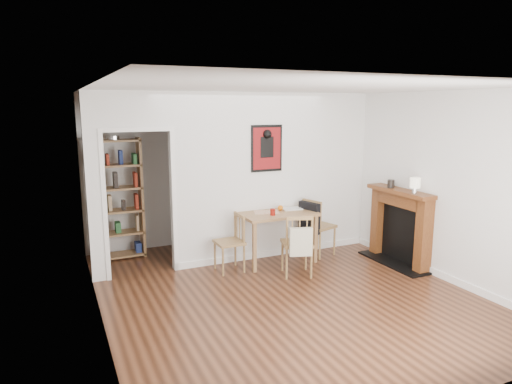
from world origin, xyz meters
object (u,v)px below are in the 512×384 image
bookshelf (116,200)px  chair_right (318,226)px  orange_fruit (280,208)px  ceramic_jar_a (391,184)px  ceramic_jar_b (391,183)px  dining_table (277,218)px  red_glass (273,212)px  notebook (292,209)px  chair_front (297,244)px  chair_left (229,243)px  fireplace (400,224)px  mantel_lamp (415,184)px

bookshelf → chair_right: bearing=-22.0°
orange_fruit → ceramic_jar_a: (1.50, -0.76, 0.39)m
bookshelf → ceramic_jar_b: (3.93, -1.76, 0.27)m
dining_table → orange_fruit: (0.10, 0.07, 0.14)m
red_glass → notebook: (0.45, 0.24, -0.04)m
chair_front → red_glass: chair_front is taller
chair_left → chair_right: (1.58, 0.10, 0.06)m
notebook → ceramic_jar_a: size_ratio=2.46×
bookshelf → dining_table: bearing=-28.3°
fireplace → ceramic_jar_b: (0.02, 0.28, 0.59)m
chair_left → red_glass: (0.68, -0.06, 0.41)m
bookshelf → mantel_lamp: bookshelf is taller
notebook → ceramic_jar_b: bearing=-24.5°
chair_right → mantel_lamp: bearing=-54.7°
dining_table → orange_fruit: bearing=35.0°
ceramic_jar_a → red_glass: bearing=163.2°
mantel_lamp → chair_right: bearing=125.3°
dining_table → bookshelf: bookshelf is taller
chair_right → mantel_lamp: mantel_lamp is taller
dining_table → red_glass: bearing=-133.0°
chair_front → ceramic_jar_b: ceramic_jar_b is taller
chair_left → bookshelf: size_ratio=0.45×
chair_front → ceramic_jar_a: ceramic_jar_a is taller
chair_front → fireplace: 1.72m
chair_right → bookshelf: (-2.97, 1.20, 0.46)m
dining_table → orange_fruit: orange_fruit is taller
chair_front → ceramic_jar_b: bearing=2.9°
fireplace → notebook: size_ratio=4.07×
red_glass → chair_right: bearing=9.8°
red_glass → notebook: 0.51m
chair_right → mantel_lamp: size_ratio=4.04×
ceramic_jar_a → mantel_lamp: bearing=-90.7°
chair_left → red_glass: bearing=-5.0°
chair_left → orange_fruit: bearing=10.4°
fireplace → orange_fruit: (-1.60, 0.92, 0.21)m
chair_left → ceramic_jar_a: size_ratio=6.83×
chair_right → bookshelf: 3.24m
chair_front → chair_left: bearing=146.2°
orange_fruit → notebook: (0.20, 0.01, -0.03)m
dining_table → orange_fruit: size_ratio=13.63×
orange_fruit → ceramic_jar_b: bearing=-21.5°
dining_table → bookshelf: 2.53m
orange_fruit → ceramic_jar_a: ceramic_jar_a is taller
chair_right → red_glass: bearing=-170.2°
chair_left → bookshelf: bearing=137.0°
chair_front → dining_table: bearing=89.3°
ceramic_jar_a → chair_left: bearing=166.4°
chair_right → red_glass: 0.98m
fireplace → notebook: (-1.39, 0.93, 0.18)m
chair_right → fireplace: fireplace is taller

